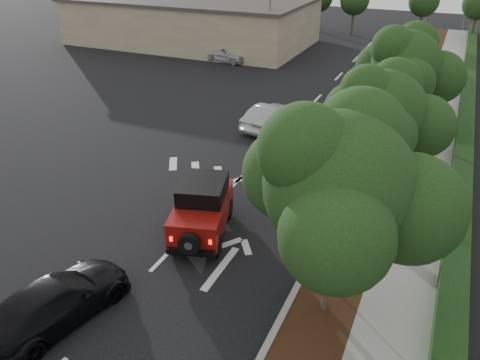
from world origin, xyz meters
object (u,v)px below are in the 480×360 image
Objects in this scene: red_jeep at (203,207)px; silver_suv_ahead at (317,137)px; speed_hump_sign at (332,248)px; black_suv_oncoming at (56,301)px.

red_jeep is 0.74× the size of silver_suv_ahead.
speed_hump_sign is at bearing -81.44° from silver_suv_ahead.
red_jeep is 5.87m from black_suv_oncoming.
silver_suv_ahead reaches higher than black_suv_oncoming.
black_suv_oncoming is at bearing -122.45° from red_jeep.
silver_suv_ahead is 1.22× the size of black_suv_oncoming.
red_jeep is at bearing 166.44° from speed_hump_sign.
speed_hump_sign is at bearing -134.41° from black_suv_oncoming.
red_jeep is at bearing -94.90° from black_suv_oncoming.
black_suv_oncoming is at bearing -113.28° from silver_suv_ahead.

